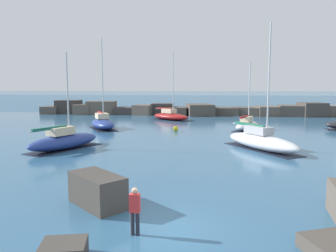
# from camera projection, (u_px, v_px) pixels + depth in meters

# --- Properties ---
(ground_plane) EXTENTS (600.00, 600.00, 0.00)m
(ground_plane) POSITION_uv_depth(u_px,v_px,m) (165.00, 229.00, 11.81)
(ground_plane) COLOR #336084
(open_sea_beyond) EXTENTS (400.00, 116.00, 0.01)m
(open_sea_beyond) POSITION_uv_depth(u_px,v_px,m) (202.00, 100.00, 117.21)
(open_sea_beyond) COLOR #235175
(open_sea_beyond) RESTS_ON ground
(breakwater_jetty) EXTENTS (59.26, 7.05, 2.45)m
(breakwater_jetty) POSITION_uv_depth(u_px,v_px,m) (201.00, 110.00, 57.77)
(breakwater_jetty) COLOR #4C443D
(breakwater_jetty) RESTS_ON ground
(foreground_rocks) EXTENTS (12.66, 8.17, 1.39)m
(foreground_rocks) POSITION_uv_depth(u_px,v_px,m) (245.00, 215.00, 11.73)
(foreground_rocks) COLOR #4C443D
(foreground_rocks) RESTS_ON ground
(sailboat_moored_0) EXTENTS (4.15, 5.81, 7.89)m
(sailboat_moored_0) POSITION_uv_depth(u_px,v_px,m) (247.00, 125.00, 38.25)
(sailboat_moored_0) COLOR white
(sailboat_moored_0) RESTS_ON ground
(sailboat_moored_2) EXTENTS (5.16, 6.50, 10.50)m
(sailboat_moored_2) POSITION_uv_depth(u_px,v_px,m) (103.00, 123.00, 39.10)
(sailboat_moored_2) COLOR navy
(sailboat_moored_2) RESTS_ON ground
(sailboat_moored_3) EXTENTS (5.95, 7.57, 9.94)m
(sailboat_moored_3) POSITION_uv_depth(u_px,v_px,m) (261.00, 141.00, 26.49)
(sailboat_moored_3) COLOR white
(sailboat_moored_3) RESTS_ON ground
(sailboat_moored_4) EXTENTS (4.88, 7.08, 7.83)m
(sailboat_moored_4) POSITION_uv_depth(u_px,v_px,m) (64.00, 141.00, 26.68)
(sailboat_moored_4) COLOR navy
(sailboat_moored_4) RESTS_ON ground
(sailboat_moored_6) EXTENTS (6.76, 6.00, 10.19)m
(sailboat_moored_6) POSITION_uv_depth(u_px,v_px,m) (170.00, 116.00, 49.25)
(sailboat_moored_6) COLOR maroon
(sailboat_moored_6) RESTS_ON ground
(mooring_buoy_orange_near) EXTENTS (0.56, 0.56, 0.76)m
(mooring_buoy_orange_near) POSITION_uv_depth(u_px,v_px,m) (176.00, 129.00, 37.20)
(mooring_buoy_orange_near) COLOR yellow
(mooring_buoy_orange_near) RESTS_ON ground
(person_on_rocks) EXTENTS (0.36, 0.22, 1.69)m
(person_on_rocks) POSITION_uv_depth(u_px,v_px,m) (135.00, 209.00, 11.24)
(person_on_rocks) COLOR #282833
(person_on_rocks) RESTS_ON ground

